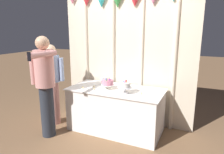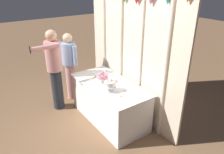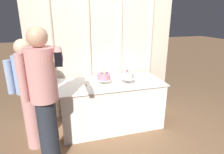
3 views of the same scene
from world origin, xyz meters
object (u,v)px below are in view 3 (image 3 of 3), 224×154
at_px(cake_table, 111,104).
at_px(tealight_far_right, 141,80).
at_px(guest_man_dark_suit, 44,95).
at_px(cake_display_nearright, 128,76).
at_px(wine_glass, 88,75).
at_px(cake_display_nearleft, 104,77).
at_px(tealight_far_left, 78,89).
at_px(tealight_near_right, 93,87).
at_px(guest_man_pink_jacket, 29,91).
at_px(tealight_near_left, 86,85).

height_order(cake_table, tealight_far_right, tealight_far_right).
distance_m(cake_table, guest_man_dark_suit, 1.30).
relative_size(cake_display_nearright, tealight_far_right, 4.85).
height_order(wine_glass, guest_man_dark_suit, guest_man_dark_suit).
xyz_separation_m(cake_display_nearleft, tealight_far_left, (-0.42, -0.14, -0.10)).
bearing_deg(tealight_near_right, tealight_far_right, 6.70).
height_order(cake_display_nearright, guest_man_pink_jacket, guest_man_pink_jacket).
bearing_deg(cake_display_nearleft, guest_man_dark_suit, -143.78).
bearing_deg(wine_glass, guest_man_pink_jacket, -154.73).
bearing_deg(guest_man_pink_jacket, tealight_far_left, 3.92).
bearing_deg(cake_display_nearleft, tealight_far_left, -161.23).
bearing_deg(guest_man_pink_jacket, cake_table, 11.71).
height_order(cake_display_nearleft, tealight_far_left, cake_display_nearleft).
relative_size(cake_display_nearright, guest_man_dark_suit, 0.14).
height_order(cake_table, guest_man_dark_suit, guest_man_dark_suit).
distance_m(cake_table, tealight_far_right, 0.64).
bearing_deg(tealight_near_right, guest_man_pink_jacket, -176.40).
relative_size(tealight_far_right, guest_man_pink_jacket, 0.03).
height_order(cake_display_nearright, tealight_far_left, cake_display_nearright).
xyz_separation_m(tealight_far_left, tealight_near_left, (0.14, 0.15, -0.00)).
bearing_deg(cake_display_nearleft, wine_glass, 134.90).
distance_m(wine_glass, guest_man_pink_jacket, 0.93).
distance_m(tealight_near_left, guest_man_dark_suit, 0.85).
bearing_deg(tealight_far_right, tealight_far_left, -174.15).
height_order(tealight_far_left, tealight_near_right, tealight_far_left).
bearing_deg(wine_glass, tealight_far_left, -119.73).
bearing_deg(tealight_near_right, tealight_near_left, 119.80).
bearing_deg(tealight_far_right, wine_glass, 163.41).
bearing_deg(wine_glass, cake_display_nearleft, -45.10).
bearing_deg(tealight_near_left, cake_display_nearleft, -1.41).
bearing_deg(tealight_near_right, cake_table, 30.65).
bearing_deg(tealight_near_right, tealight_far_left, -177.31).
bearing_deg(guest_man_dark_suit, guest_man_pink_jacket, 117.70).
xyz_separation_m(cake_display_nearleft, tealight_near_right, (-0.19, -0.13, -0.10)).
relative_size(cake_display_nearleft, tealight_near_right, 5.60).
bearing_deg(cake_table, tealight_far_right, -11.02).
height_order(cake_display_nearleft, guest_man_pink_jacket, guest_man_pink_jacket).
bearing_deg(guest_man_pink_jacket, wine_glass, 25.27).
xyz_separation_m(cake_table, wine_glass, (-0.34, 0.15, 0.48)).
xyz_separation_m(tealight_far_left, guest_man_pink_jacket, (-0.64, -0.04, 0.06)).
distance_m(cake_display_nearright, tealight_far_right, 0.29).
relative_size(cake_table, wine_glass, 11.99).
distance_m(tealight_far_left, tealight_near_left, 0.21).
relative_size(wine_glass, guest_man_pink_jacket, 0.09).
relative_size(cake_display_nearleft, guest_man_pink_jacket, 0.15).
xyz_separation_m(wine_glass, tealight_far_right, (0.83, -0.25, -0.09)).
bearing_deg(tealight_far_left, cake_display_nearright, 3.72).
height_order(cake_display_nearleft, cake_display_nearright, cake_display_nearright).
bearing_deg(tealight_far_right, tealight_near_left, 177.33).
bearing_deg(cake_table, cake_display_nearleft, -154.84).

